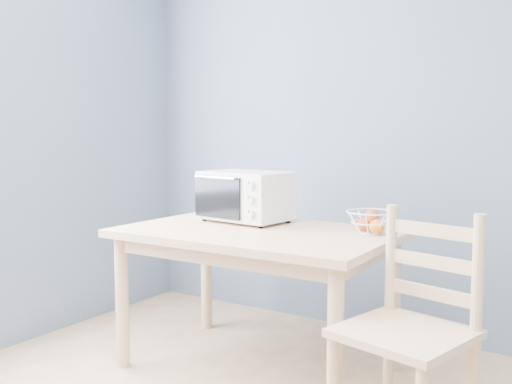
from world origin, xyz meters
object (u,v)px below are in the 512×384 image
Objects in this scene: dining_table at (257,249)px; fruit_basket at (372,221)px; dining_chair at (411,336)px; toaster_oven at (243,195)px.

fruit_basket is (0.55, 0.20, 0.16)m from dining_table.
dining_table is at bearing 172.55° from dining_chair.
dining_table is at bearing -160.36° from fruit_basket.
toaster_oven is 0.55× the size of dining_chair.
dining_chair is (0.38, -0.57, -0.34)m from fruit_basket.
toaster_oven is at bearing 138.43° from dining_table.
toaster_oven is 1.83× the size of fruit_basket.
dining_chair reaches higher than dining_table.
dining_chair reaches higher than fruit_basket.
fruit_basket is (0.77, 0.00, -0.09)m from toaster_oven.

